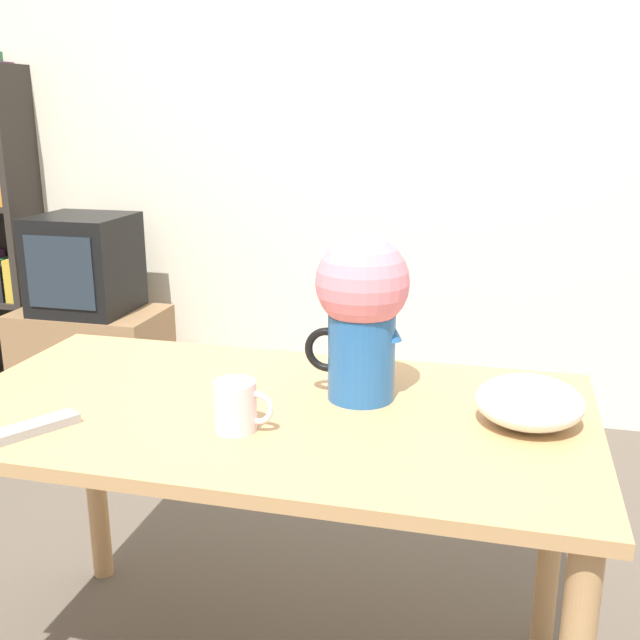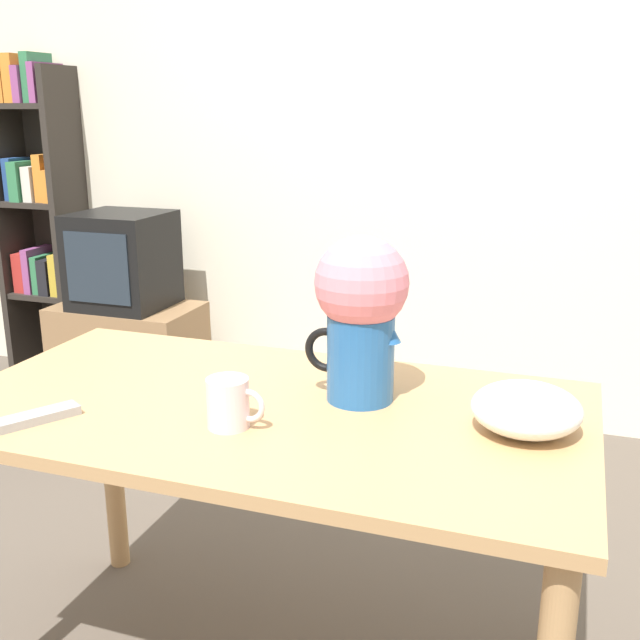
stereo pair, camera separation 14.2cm
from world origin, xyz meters
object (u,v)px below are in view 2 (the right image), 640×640
Objects in this scene: coffee_mug at (229,403)px; tv_set at (122,260)px; white_bowl at (526,409)px; flower_vase at (361,307)px.

tv_set is at bearing 129.50° from coffee_mug.
coffee_mug is at bearing -163.08° from white_bowl.
flower_vase is 0.86× the size of tv_set.
flower_vase is at bearing -41.77° from tv_set.
coffee_mug is 0.29× the size of tv_set.
white_bowl is 0.51× the size of tv_set.
coffee_mug is 2.12m from tv_set.
tv_set is at bearing 138.23° from flower_vase.
tv_set is (-1.93, 1.45, -0.09)m from white_bowl.
flower_vase reaches higher than coffee_mug.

